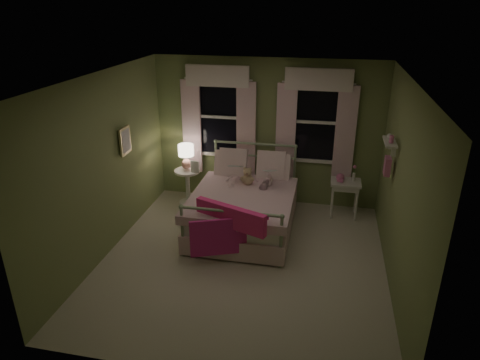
% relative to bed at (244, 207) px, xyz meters
% --- Properties ---
extents(room_shell, '(4.20, 4.20, 4.20)m').
position_rel_bed_xyz_m(room_shell, '(0.17, -0.96, 0.92)').
color(room_shell, beige).
rests_on(room_shell, ground).
extents(bed, '(1.58, 2.04, 1.18)m').
position_rel_bed_xyz_m(bed, '(0.00, 0.00, 0.00)').
color(bed, white).
rests_on(bed, ground).
extents(pink_throw, '(1.06, 0.53, 0.71)m').
position_rel_bed_xyz_m(pink_throw, '(-0.00, -1.03, 0.23)').
color(pink_throw, '#FB3185').
rests_on(pink_throw, bed).
extents(child_left, '(0.28, 0.20, 0.72)m').
position_rel_bed_xyz_m(child_left, '(-0.28, 0.42, 0.55)').
color(child_left, '#F7D1DD').
rests_on(child_left, bed).
extents(child_right, '(0.35, 0.28, 0.69)m').
position_rel_bed_xyz_m(child_right, '(0.28, 0.42, 0.53)').
color(child_right, '#F7D1DD').
rests_on(child_right, bed).
extents(book_left, '(0.20, 0.12, 0.26)m').
position_rel_bed_xyz_m(book_left, '(-0.28, 0.17, 0.58)').
color(book_left, beige).
rests_on(book_left, child_left).
extents(book_right, '(0.22, 0.16, 0.26)m').
position_rel_bed_xyz_m(book_right, '(0.28, 0.17, 0.54)').
color(book_right, beige).
rests_on(book_right, child_right).
extents(teddy_bear, '(0.23, 0.19, 0.31)m').
position_rel_bed_xyz_m(teddy_bear, '(-0.00, 0.26, 0.41)').
color(teddy_bear, tan).
rests_on(teddy_bear, bed).
extents(nightstand_left, '(0.46, 0.46, 0.65)m').
position_rel_bed_xyz_m(nightstand_left, '(-1.19, 0.71, 0.03)').
color(nightstand_left, white).
rests_on(nightstand_left, ground).
extents(table_lamp, '(0.27, 0.27, 0.45)m').
position_rel_bed_xyz_m(table_lamp, '(-1.19, 0.71, 0.57)').
color(table_lamp, '#F6A291').
rests_on(table_lamp, nightstand_left).
extents(book_nightstand, '(0.21, 0.25, 0.02)m').
position_rel_bed_xyz_m(book_nightstand, '(-1.09, 0.63, 0.27)').
color(book_nightstand, beige).
rests_on(book_nightstand, nightstand_left).
extents(nightstand_right, '(0.50, 0.40, 0.64)m').
position_rel_bed_xyz_m(nightstand_right, '(1.60, 0.77, 0.17)').
color(nightstand_right, white).
rests_on(nightstand_right, ground).
extents(pink_toy, '(0.14, 0.20, 0.14)m').
position_rel_bed_xyz_m(pink_toy, '(1.50, 0.76, 0.32)').
color(pink_toy, pink).
rests_on(pink_toy, nightstand_right).
extents(bud_vase, '(0.06, 0.06, 0.28)m').
position_rel_bed_xyz_m(bud_vase, '(1.72, 0.82, 0.41)').
color(bud_vase, white).
rests_on(bud_vase, nightstand_right).
extents(window_left, '(1.34, 0.13, 1.96)m').
position_rel_bed_xyz_m(window_left, '(-0.68, 1.07, 1.24)').
color(window_left, black).
rests_on(window_left, room_shell).
extents(window_right, '(1.34, 0.13, 1.96)m').
position_rel_bed_xyz_m(window_right, '(1.02, 1.07, 1.24)').
color(window_right, black).
rests_on(window_right, room_shell).
extents(wall_shelf, '(0.15, 0.50, 0.60)m').
position_rel_bed_xyz_m(wall_shelf, '(2.06, -0.25, 1.14)').
color(wall_shelf, white).
rests_on(wall_shelf, room_shell).
extents(framed_picture, '(0.03, 0.32, 0.42)m').
position_rel_bed_xyz_m(framed_picture, '(-1.78, -0.36, 1.12)').
color(framed_picture, beige).
rests_on(framed_picture, room_shell).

